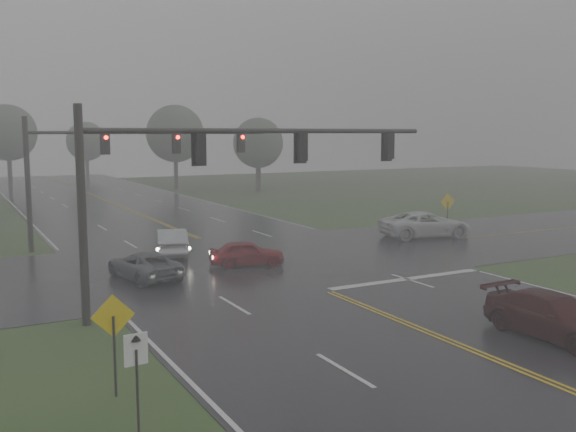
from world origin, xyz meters
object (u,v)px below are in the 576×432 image
signal_gantry_far (110,155)px  pickup_white (425,237)px  sedan_red (247,266)px  sedan_maroon (553,338)px  car_grey (144,279)px  sedan_silver (172,255)px  signal_gantry_near (206,167)px

signal_gantry_far → pickup_white: bearing=-19.5°
sedan_red → pickup_white: pickup_white is taller
sedan_maroon → car_grey: 18.01m
sedan_silver → sedan_maroon: bearing=123.7°
sedan_silver → signal_gantry_near: bearing=94.4°
pickup_white → signal_gantry_near: bearing=127.5°
car_grey → signal_gantry_far: (0.86, 9.89, 5.51)m
sedan_maroon → signal_gantry_near: 13.79m
car_grey → signal_gantry_near: 8.36m
signal_gantry_far → sedan_silver: bearing=-65.7°
pickup_white → signal_gantry_far: (-18.89, 6.68, 5.51)m
sedan_silver → signal_gantry_near: size_ratio=0.31×
sedan_maroon → sedan_silver: 21.36m
pickup_white → sedan_maroon: bearing=162.4°
pickup_white → signal_gantry_far: bearing=81.6°
sedan_silver → car_grey: sedan_silver is taller
signal_gantry_far → signal_gantry_near: bearing=-90.2°
car_grey → signal_gantry_near: size_ratio=0.31×
sedan_red → signal_gantry_near: size_ratio=0.26×
sedan_red → pickup_white: (14.22, 2.76, 0.00)m
sedan_red → car_grey: 5.55m
pickup_white → sedan_silver: bearing=94.7°
sedan_maroon → car_grey: sedan_maroon is taller
signal_gantry_near → signal_gantry_far: (0.06, 16.11, -0.04)m
signal_gantry_near → signal_gantry_far: signal_gantry_near is taller
sedan_maroon → signal_gantry_near: size_ratio=0.34×
sedan_red → sedan_silver: 5.28m
signal_gantry_near → sedan_maroon: bearing=-45.4°
signal_gantry_near → signal_gantry_far: size_ratio=1.00×
car_grey → signal_gantry_far: 11.36m
sedan_red → signal_gantry_near: 9.88m
car_grey → pickup_white: pickup_white is taller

